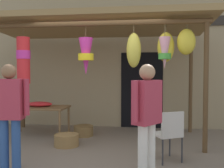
# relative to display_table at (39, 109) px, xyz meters

# --- Properties ---
(ground_plane) EXTENTS (30.00, 30.00, 0.00)m
(ground_plane) POSITION_rel_display_table_xyz_m (1.56, -0.90, -0.61)
(ground_plane) COLOR #756656
(shop_facade) EXTENTS (12.81, 0.29, 4.49)m
(shop_facade) POSITION_rel_display_table_xyz_m (1.57, 1.33, 1.63)
(shop_facade) COLOR #9E8966
(shop_facade) RESTS_ON ground_plane
(market_stall_canopy) EXTENTS (4.86, 2.14, 2.65)m
(market_stall_canopy) POSITION_rel_display_table_xyz_m (1.46, -0.14, 1.73)
(market_stall_canopy) COLOR brown
(market_stall_canopy) RESTS_ON ground_plane
(display_table) EXTENTS (1.34, 0.76, 0.68)m
(display_table) POSITION_rel_display_table_xyz_m (0.00, 0.00, 0.00)
(display_table) COLOR brown
(display_table) RESTS_ON ground_plane
(flower_heap_on_table) EXTENTS (0.59, 0.41, 0.11)m
(flower_heap_on_table) POSITION_rel_display_table_xyz_m (0.03, 0.04, 0.12)
(flower_heap_on_table) COLOR red
(flower_heap_on_table) RESTS_ON display_table
(folding_chair) EXTENTS (0.54, 0.54, 0.84)m
(folding_chair) POSITION_rel_display_table_xyz_m (2.86, -1.44, -0.11)
(folding_chair) COLOR beige
(folding_chair) RESTS_ON ground_plane
(wicker_basket_by_table) EXTENTS (0.49, 0.49, 0.23)m
(wicker_basket_by_table) POSITION_rel_display_table_xyz_m (0.91, -0.76, -0.49)
(wicker_basket_by_table) COLOR olive
(wicker_basket_by_table) RESTS_ON ground_plane
(wicker_basket_spare) EXTENTS (0.45, 0.45, 0.24)m
(wicker_basket_spare) POSITION_rel_display_table_xyz_m (1.05, 0.10, -0.49)
(wicker_basket_spare) COLOR brown
(wicker_basket_spare) RESTS_ON ground_plane
(vendor_in_orange) EXTENTS (0.59, 0.26, 1.59)m
(vendor_in_orange) POSITION_rel_display_table_xyz_m (0.51, -2.17, 0.32)
(vendor_in_orange) COLOR #2D5193
(vendor_in_orange) RESTS_ON ground_plane
(customer_foreground) EXTENTS (0.41, 0.49, 1.58)m
(customer_foreground) POSITION_rel_display_table_xyz_m (2.50, -2.23, 0.32)
(customer_foreground) COLOR silver
(customer_foreground) RESTS_ON ground_plane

